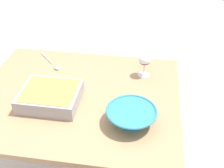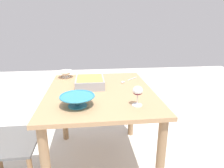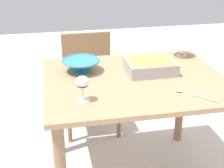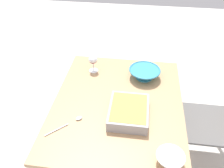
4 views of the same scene
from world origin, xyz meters
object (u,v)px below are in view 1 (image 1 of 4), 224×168
small_bowl (131,116)px  serving_spoon (53,64)px  dining_table (79,111)px  wine_glass (145,61)px  casserole_dish (50,96)px

small_bowl → serving_spoon: (-0.55, 0.45, -0.04)m
dining_table → wine_glass: size_ratio=7.70×
casserole_dish → serving_spoon: (-0.11, 0.36, -0.04)m
wine_glass → casserole_dish: wine_glass is taller
dining_table → serving_spoon: serving_spoon is taller
small_bowl → serving_spoon: 0.71m
dining_table → wine_glass: 0.48m
serving_spoon → wine_glass: bearing=-3.1°
wine_glass → serving_spoon: bearing=176.9°
wine_glass → small_bowl: 0.43m
small_bowl → serving_spoon: size_ratio=1.22×
dining_table → casserole_dish: bearing=-145.3°
casserole_dish → serving_spoon: size_ratio=1.51×
dining_table → wine_glass: (0.35, 0.24, 0.23)m
small_bowl → wine_glass: bearing=85.0°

